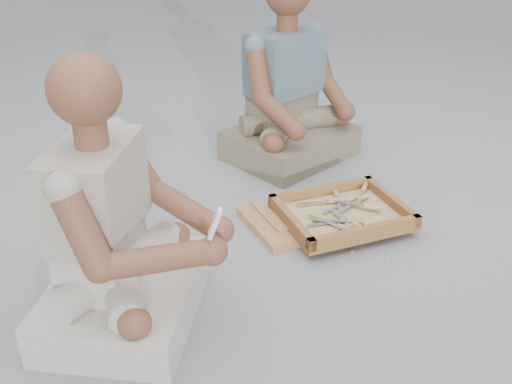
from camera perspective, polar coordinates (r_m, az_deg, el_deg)
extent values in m
plane|color=gray|center=(2.24, 4.14, -8.56)|extent=(60.00, 60.00, 0.00)
cube|color=olive|center=(2.60, 5.29, -2.39)|extent=(0.62, 0.48, 0.04)
cube|color=brown|center=(2.56, 8.57, -2.50)|extent=(0.59, 0.49, 0.02)
cube|color=brown|center=(2.69, 6.60, 0.10)|extent=(0.53, 0.11, 0.05)
cube|color=brown|center=(2.40, 10.91, -3.99)|extent=(0.53, 0.11, 0.05)
cube|color=brown|center=(2.66, 13.32, -0.82)|extent=(0.09, 0.43, 0.05)
cube|color=brown|center=(2.44, 3.50, -2.92)|extent=(0.09, 0.43, 0.05)
cube|color=#DCC381|center=(2.55, 8.59, -2.27)|extent=(0.51, 0.42, 0.01)
cube|color=silver|center=(2.61, 8.23, -1.06)|extent=(0.05, 0.15, 0.00)
cylinder|color=tan|center=(2.71, 7.93, 0.07)|extent=(0.04, 0.07, 0.02)
cube|color=silver|center=(2.47, 6.70, -2.83)|extent=(0.11, 0.12, 0.00)
cylinder|color=tan|center=(2.42, 8.95, -3.61)|extent=(0.06, 0.07, 0.02)
cube|color=silver|center=(2.50, 8.54, -2.34)|extent=(0.07, 0.15, 0.00)
cylinder|color=tan|center=(2.44, 10.26, -3.41)|extent=(0.05, 0.07, 0.02)
cube|color=silver|center=(2.66, 10.46, -0.54)|extent=(0.09, 0.14, 0.00)
cylinder|color=tan|center=(2.75, 10.81, 0.50)|extent=(0.06, 0.07, 0.02)
cube|color=silver|center=(2.46, 6.75, -3.14)|extent=(0.15, 0.02, 0.00)
cylinder|color=tan|center=(2.50, 9.09, -2.76)|extent=(0.07, 0.03, 0.02)
cube|color=silver|center=(2.47, 7.21, -3.01)|extent=(0.13, 0.09, 0.00)
cylinder|color=tan|center=(2.46, 9.70, -3.44)|extent=(0.07, 0.06, 0.02)
cube|color=silver|center=(2.58, 7.90, -1.54)|extent=(0.14, 0.08, 0.00)
cylinder|color=tan|center=(2.65, 9.49, -0.76)|extent=(0.07, 0.05, 0.02)
cube|color=silver|center=(2.59, 9.30, -1.40)|extent=(0.13, 0.09, 0.00)
cylinder|color=tan|center=(2.67, 10.68, -0.56)|extent=(0.07, 0.06, 0.02)
cube|color=silver|center=(2.47, 7.36, -2.84)|extent=(0.15, 0.06, 0.00)
cylinder|color=tan|center=(2.47, 9.91, -2.95)|extent=(0.07, 0.04, 0.02)
cube|color=silver|center=(2.49, 9.16, -2.99)|extent=(0.09, 0.14, 0.00)
cylinder|color=tan|center=(2.43, 11.23, -3.92)|extent=(0.06, 0.07, 0.02)
cube|color=silver|center=(2.60, 5.65, -1.09)|extent=(0.15, 0.02, 0.00)
cylinder|color=tan|center=(2.63, 7.94, -0.85)|extent=(0.07, 0.02, 0.02)
cube|color=silver|center=(2.60, 9.22, -1.07)|extent=(0.13, 0.10, 0.00)
cylinder|color=tan|center=(2.59, 11.56, -1.53)|extent=(0.07, 0.06, 0.02)
cube|color=#DCC381|center=(2.41, 9.57, -5.87)|extent=(0.02, 0.02, 0.00)
cube|color=#DCC381|center=(2.85, 11.66, -0.37)|extent=(0.02, 0.02, 0.00)
cube|color=#DCC381|center=(2.81, 4.07, -0.26)|extent=(0.02, 0.02, 0.00)
cube|color=#DCC381|center=(2.49, 10.84, -4.85)|extent=(0.02, 0.02, 0.00)
cube|color=#DCC381|center=(2.31, 4.64, -7.15)|extent=(0.02, 0.02, 0.00)
cube|color=#DCC381|center=(2.93, 7.23, 0.78)|extent=(0.02, 0.02, 0.00)
cube|color=#DCC381|center=(2.64, 1.68, -2.16)|extent=(0.02, 0.02, 0.00)
cube|color=#DCC381|center=(2.60, 9.52, -3.11)|extent=(0.02, 0.02, 0.00)
cube|color=#DCC381|center=(2.50, 8.18, -4.42)|extent=(0.02, 0.02, 0.00)
cube|color=#DCC381|center=(2.80, 12.66, -1.05)|extent=(0.02, 0.02, 0.00)
cube|color=#DCC381|center=(2.91, 11.15, 0.27)|extent=(0.02, 0.02, 0.00)
cube|color=#DCC381|center=(2.64, 8.46, -2.53)|extent=(0.02, 0.02, 0.00)
cube|color=#DCC381|center=(2.39, 13.01, -6.61)|extent=(0.02, 0.02, 0.00)
cube|color=#DCC381|center=(2.78, 11.19, -1.17)|extent=(0.02, 0.02, 0.00)
cube|color=beige|center=(2.06, -12.88, -10.20)|extent=(0.66, 0.73, 0.15)
cube|color=beige|center=(1.99, -15.08, -6.12)|extent=(0.31, 0.38, 0.19)
cube|color=#A39B90|center=(1.86, -15.71, 0.16)|extent=(0.34, 0.43, 0.31)
sphere|color=brown|center=(1.73, -16.79, 9.80)|extent=(0.22, 0.22, 0.22)
sphere|color=brown|center=(1.88, -3.62, -3.83)|extent=(0.10, 0.10, 0.10)
sphere|color=brown|center=(1.78, -4.36, -5.90)|extent=(0.10, 0.10, 0.10)
cube|color=#756954|center=(3.19, 3.42, 4.92)|extent=(0.80, 0.76, 0.16)
cube|color=#756954|center=(3.17, 2.63, 8.27)|extent=(0.41, 0.37, 0.20)
cube|color=slate|center=(3.08, 2.89, 12.84)|extent=(0.46, 0.41, 0.33)
sphere|color=brown|center=(3.13, 8.97, 7.95)|extent=(0.10, 0.10, 0.10)
sphere|color=brown|center=(2.85, 4.05, 6.15)|extent=(0.10, 0.10, 0.10)
cube|color=white|center=(1.73, -4.15, -3.18)|extent=(0.05, 0.05, 0.10)
cube|color=black|center=(1.72, -4.16, -2.92)|extent=(0.02, 0.03, 0.03)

